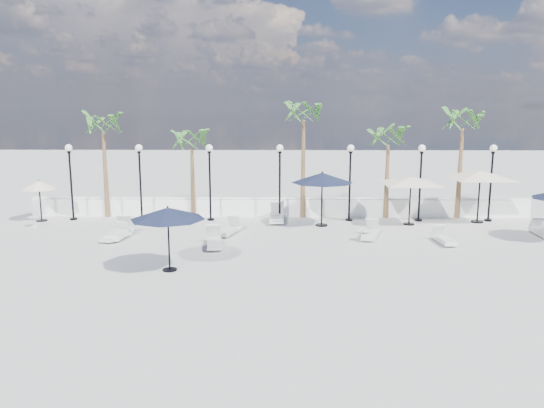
{
  "coord_description": "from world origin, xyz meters",
  "views": [
    {
      "loc": [
        -0.01,
        -19.72,
        5.7
      ],
      "look_at": [
        -0.34,
        2.96,
        1.5
      ],
      "focal_mm": 35.0,
      "sensor_mm": 36.0,
      "label": 1
    }
  ],
  "objects_px": {
    "lounger_3": "(229,229)",
    "lounger_6": "(444,239)",
    "lounger_0": "(119,232)",
    "parasol_navy_mid": "(322,178)",
    "parasol_cream_sq_a": "(411,177)",
    "parasol_cream_small": "(39,185)",
    "parasol_navy_left": "(168,214)",
    "lounger_1": "(214,241)",
    "lounger_2": "(116,235)",
    "lounger_5": "(370,233)",
    "lounger_4": "(277,216)",
    "parasol_cream_sq_b": "(481,171)",
    "lounger_7": "(542,231)"
  },
  "relations": [
    {
      "from": "lounger_5",
      "to": "lounger_6",
      "type": "xyz_separation_m",
      "value": [
        2.95,
        -0.85,
        -0.02
      ]
    },
    {
      "from": "parasol_navy_mid",
      "to": "lounger_6",
      "type": "bearing_deg",
      "value": -33.78
    },
    {
      "from": "lounger_1",
      "to": "lounger_3",
      "type": "distance_m",
      "value": 2.17
    },
    {
      "from": "lounger_0",
      "to": "lounger_6",
      "type": "distance_m",
      "value": 13.97
    },
    {
      "from": "lounger_2",
      "to": "lounger_5",
      "type": "height_order",
      "value": "lounger_5"
    },
    {
      "from": "lounger_3",
      "to": "lounger_4",
      "type": "bearing_deg",
      "value": 69.22
    },
    {
      "from": "parasol_navy_left",
      "to": "lounger_1",
      "type": "bearing_deg",
      "value": 70.02
    },
    {
      "from": "parasol_cream_sq_a",
      "to": "lounger_6",
      "type": "bearing_deg",
      "value": -80.47
    },
    {
      "from": "lounger_0",
      "to": "lounger_5",
      "type": "xyz_separation_m",
      "value": [
        11.01,
        0.11,
        -0.04
      ]
    },
    {
      "from": "lounger_3",
      "to": "lounger_4",
      "type": "xyz_separation_m",
      "value": [
        2.16,
        2.72,
        0.04
      ]
    },
    {
      "from": "lounger_3",
      "to": "lounger_6",
      "type": "xyz_separation_m",
      "value": [
        9.22,
        -1.46,
        -0.02
      ]
    },
    {
      "from": "parasol_cream_sq_b",
      "to": "lounger_0",
      "type": "bearing_deg",
      "value": -168.56
    },
    {
      "from": "lounger_2",
      "to": "parasol_cream_sq_a",
      "type": "distance_m",
      "value": 13.92
    },
    {
      "from": "lounger_2",
      "to": "lounger_7",
      "type": "distance_m",
      "value": 18.77
    },
    {
      "from": "lounger_2",
      "to": "parasol_cream_small",
      "type": "xyz_separation_m",
      "value": [
        -4.94,
        3.78,
        1.6
      ]
    },
    {
      "from": "parasol_cream_sq_a",
      "to": "parasol_cream_small",
      "type": "relative_size",
      "value": 2.44
    },
    {
      "from": "lounger_2",
      "to": "lounger_3",
      "type": "height_order",
      "value": "lounger_3"
    },
    {
      "from": "lounger_3",
      "to": "lounger_5",
      "type": "distance_m",
      "value": 6.31
    },
    {
      "from": "lounger_4",
      "to": "parasol_cream_small",
      "type": "xyz_separation_m",
      "value": [
        -11.86,
        -0.02,
        1.54
      ]
    },
    {
      "from": "lounger_3",
      "to": "lounger_6",
      "type": "distance_m",
      "value": 9.34
    },
    {
      "from": "parasol_cream_small",
      "to": "lounger_6",
      "type": "bearing_deg",
      "value": -12.41
    },
    {
      "from": "parasol_navy_left",
      "to": "lounger_6",
      "type": "bearing_deg",
      "value": 19.87
    },
    {
      "from": "parasol_cream_small",
      "to": "parasol_navy_mid",
      "type": "bearing_deg",
      "value": -3.61
    },
    {
      "from": "lounger_0",
      "to": "parasol_navy_mid",
      "type": "height_order",
      "value": "parasol_navy_mid"
    },
    {
      "from": "lounger_3",
      "to": "parasol_cream_small",
      "type": "bearing_deg",
      "value": -177.86
    },
    {
      "from": "lounger_4",
      "to": "parasol_cream_sq_a",
      "type": "bearing_deg",
      "value": -4.42
    },
    {
      "from": "lounger_7",
      "to": "lounger_2",
      "type": "bearing_deg",
      "value": -174.66
    },
    {
      "from": "lounger_7",
      "to": "parasol_navy_mid",
      "type": "height_order",
      "value": "parasol_navy_mid"
    },
    {
      "from": "parasol_cream_sq_b",
      "to": "parasol_cream_small",
      "type": "distance_m",
      "value": 21.86
    },
    {
      "from": "lounger_5",
      "to": "parasol_cream_sq_b",
      "type": "distance_m",
      "value": 7.14
    },
    {
      "from": "lounger_5",
      "to": "lounger_4",
      "type": "bearing_deg",
      "value": 157.49
    },
    {
      "from": "parasol_navy_left",
      "to": "lounger_3",
      "type": "bearing_deg",
      "value": 73.7
    },
    {
      "from": "lounger_1",
      "to": "parasol_cream_sq_b",
      "type": "bearing_deg",
      "value": 12.45
    },
    {
      "from": "lounger_0",
      "to": "lounger_1",
      "type": "xyz_separation_m",
      "value": [
        4.34,
        -1.41,
        -0.03
      ]
    },
    {
      "from": "lounger_5",
      "to": "lounger_7",
      "type": "distance_m",
      "value": 7.73
    },
    {
      "from": "lounger_2",
      "to": "lounger_7",
      "type": "height_order",
      "value": "lounger_2"
    },
    {
      "from": "lounger_0",
      "to": "parasol_cream_sq_b",
      "type": "xyz_separation_m",
      "value": [
        16.88,
        3.42,
        2.32
      ]
    },
    {
      "from": "lounger_1",
      "to": "lounger_2",
      "type": "height_order",
      "value": "lounger_1"
    },
    {
      "from": "parasol_cream_sq_a",
      "to": "lounger_0",
      "type": "bearing_deg",
      "value": -167.98
    },
    {
      "from": "parasol_cream_sq_a",
      "to": "parasol_cream_small",
      "type": "height_order",
      "value": "parasol_cream_sq_a"
    },
    {
      "from": "lounger_2",
      "to": "parasol_cream_sq_a",
      "type": "height_order",
      "value": "parasol_cream_sq_a"
    },
    {
      "from": "lounger_0",
      "to": "parasol_navy_left",
      "type": "height_order",
      "value": "parasol_navy_left"
    },
    {
      "from": "lounger_3",
      "to": "parasol_navy_left",
      "type": "distance_m",
      "value": 5.87
    },
    {
      "from": "lounger_7",
      "to": "parasol_cream_sq_b",
      "type": "distance_m",
      "value": 4.1
    },
    {
      "from": "lounger_7",
      "to": "lounger_3",
      "type": "bearing_deg",
      "value": -178.07
    },
    {
      "from": "lounger_5",
      "to": "parasol_cream_small",
      "type": "height_order",
      "value": "parasol_cream_small"
    },
    {
      "from": "parasol_cream_sq_b",
      "to": "lounger_2",
      "type": "bearing_deg",
      "value": -167.38
    },
    {
      "from": "lounger_6",
      "to": "parasol_cream_sq_b",
      "type": "bearing_deg",
      "value": 49.47
    },
    {
      "from": "lounger_3",
      "to": "parasol_cream_sq_b",
      "type": "xyz_separation_m",
      "value": [
        12.14,
        2.7,
        2.36
      ]
    },
    {
      "from": "lounger_1",
      "to": "lounger_5",
      "type": "distance_m",
      "value": 6.84
    }
  ]
}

